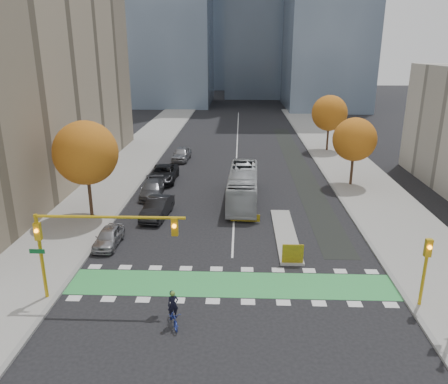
# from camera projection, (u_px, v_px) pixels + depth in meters

# --- Properties ---
(ground) EXTENTS (300.00, 300.00, 0.00)m
(ground) POSITION_uv_depth(u_px,v_px,m) (231.00, 298.00, 25.12)
(ground) COLOR black
(ground) RESTS_ON ground
(sidewalk_west) EXTENTS (7.00, 120.00, 0.15)m
(sidewalk_west) POSITION_uv_depth(u_px,v_px,m) (103.00, 188.00, 44.55)
(sidewalk_west) COLOR gray
(sidewalk_west) RESTS_ON ground
(sidewalk_east) EXTENTS (7.00, 120.00, 0.15)m
(sidewalk_east) POSITION_uv_depth(u_px,v_px,m) (370.00, 191.00, 43.58)
(sidewalk_east) COLOR gray
(sidewalk_east) RESTS_ON ground
(curb_west) EXTENTS (0.30, 120.00, 0.16)m
(curb_west) POSITION_uv_depth(u_px,v_px,m) (137.00, 188.00, 44.42)
(curb_west) COLOR gray
(curb_west) RESTS_ON ground
(curb_east) EXTENTS (0.30, 120.00, 0.16)m
(curb_east) POSITION_uv_depth(u_px,v_px,m) (335.00, 190.00, 43.71)
(curb_east) COLOR gray
(curb_east) RESTS_ON ground
(bike_crossing) EXTENTS (20.00, 3.00, 0.01)m
(bike_crossing) POSITION_uv_depth(u_px,v_px,m) (231.00, 284.00, 26.54)
(bike_crossing) COLOR green
(bike_crossing) RESTS_ON ground
(centre_line) EXTENTS (0.15, 70.00, 0.01)m
(centre_line) POSITION_uv_depth(u_px,v_px,m) (237.00, 147.00, 63.05)
(centre_line) COLOR silver
(centre_line) RESTS_ON ground
(bike_lane_paint) EXTENTS (2.50, 50.00, 0.01)m
(bike_lane_paint) POSITION_uv_depth(u_px,v_px,m) (298.00, 165.00, 53.30)
(bike_lane_paint) COLOR black
(bike_lane_paint) RESTS_ON ground
(median_island) EXTENTS (1.60, 10.00, 0.16)m
(median_island) POSITION_uv_depth(u_px,v_px,m) (285.00, 234.00, 33.49)
(median_island) COLOR gray
(median_island) RESTS_ON ground
(hazard_board) EXTENTS (1.40, 0.12, 1.30)m
(hazard_board) POSITION_uv_depth(u_px,v_px,m) (293.00, 254.00, 28.71)
(hazard_board) COLOR yellow
(hazard_board) RESTS_ON median_island
(tree_west) EXTENTS (5.20, 5.20, 8.22)m
(tree_west) POSITION_uv_depth(u_px,v_px,m) (86.00, 153.00, 35.16)
(tree_west) COLOR #332114
(tree_west) RESTS_ON ground
(tree_east_near) EXTENTS (4.40, 4.40, 7.08)m
(tree_east_near) POSITION_uv_depth(u_px,v_px,m) (355.00, 140.00, 44.02)
(tree_east_near) COLOR #332114
(tree_east_near) RESTS_ON ground
(tree_east_far) EXTENTS (4.80, 4.80, 7.65)m
(tree_east_far) POSITION_uv_depth(u_px,v_px,m) (329.00, 113.00, 59.06)
(tree_east_far) COLOR #332114
(tree_east_far) RESTS_ON ground
(traffic_signal_west) EXTENTS (8.53, 0.56, 5.20)m
(traffic_signal_west) POSITION_uv_depth(u_px,v_px,m) (85.00, 235.00, 23.65)
(traffic_signal_west) COLOR #BF9914
(traffic_signal_west) RESTS_ON ground
(traffic_signal_east) EXTENTS (0.35, 0.43, 4.10)m
(traffic_signal_east) POSITION_uv_depth(u_px,v_px,m) (426.00, 263.00, 23.40)
(traffic_signal_east) COLOR #BF9914
(traffic_signal_east) RESTS_ON ground
(cyclist) EXTENTS (1.18, 1.83, 1.99)m
(cyclist) POSITION_uv_depth(u_px,v_px,m) (173.00, 314.00, 22.45)
(cyclist) COLOR navy
(cyclist) RESTS_ON ground
(bus) EXTENTS (2.94, 11.03, 3.05)m
(bus) POSITION_uv_depth(u_px,v_px,m) (243.00, 186.00, 40.34)
(bus) COLOR #ACB0B4
(bus) RESTS_ON ground
(parked_car_a) EXTENTS (1.65, 3.97, 1.34)m
(parked_car_a) POSITION_uv_depth(u_px,v_px,m) (109.00, 237.00, 31.57)
(parked_car_a) COLOR #99999E
(parked_car_a) RESTS_ON ground
(parked_car_b) EXTENTS (2.28, 5.21, 1.67)m
(parked_car_b) POSITION_uv_depth(u_px,v_px,m) (157.00, 208.00, 36.84)
(parked_car_b) COLOR black
(parked_car_b) RESTS_ON ground
(parked_car_c) EXTENTS (2.41, 5.18, 1.47)m
(parked_car_c) POSITION_uv_depth(u_px,v_px,m) (152.00, 189.00, 42.07)
(parked_car_c) COLOR #515257
(parked_car_c) RESTS_ON ground
(parked_car_d) EXTENTS (2.79, 6.00, 1.66)m
(parked_car_d) POSITION_uv_depth(u_px,v_px,m) (163.00, 174.00, 46.77)
(parked_car_d) COLOR black
(parked_car_d) RESTS_ON ground
(parked_car_e) EXTENTS (2.33, 5.01, 1.66)m
(parked_car_e) POSITION_uv_depth(u_px,v_px,m) (182.00, 154.00, 55.46)
(parked_car_e) COLOR gray
(parked_car_e) RESTS_ON ground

